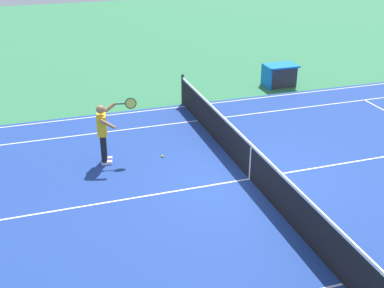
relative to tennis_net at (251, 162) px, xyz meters
The scene contains 7 objects.
ground_plane 0.49m from the tennis_net, ahead, with size 60.00×60.00×0.00m, color #2D7247.
court_slab 0.49m from the tennis_net, ahead, with size 24.20×11.40×0.00m, color navy.
court_line_markings 0.49m from the tennis_net, ahead, with size 23.85×11.05×0.01m.
tennis_net is the anchor object (origin of this frame).
tennis_player_near 3.94m from the tennis_net, 31.96° to the right, with size 1.14×0.76×1.70m.
tennis_ball 2.64m from the tennis_net, 46.46° to the right, with size 0.07×0.07×0.07m, color #CCE01E.
equipment_cart_tarped 7.79m from the tennis_net, 122.58° to the right, with size 1.25×0.84×0.85m.
Camera 1 is at (4.76, 9.85, 6.04)m, focal length 45.59 mm.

